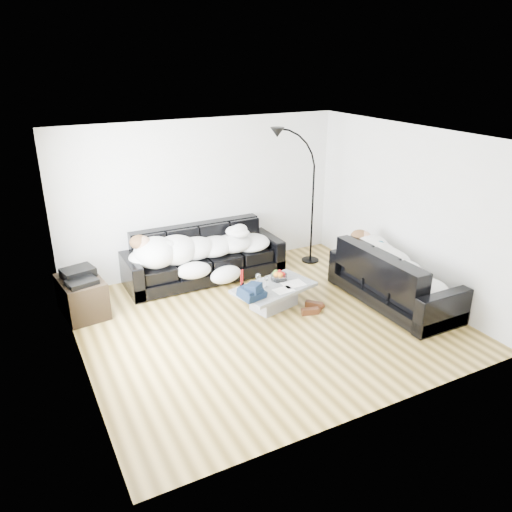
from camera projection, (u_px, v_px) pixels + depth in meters
name	position (u px, v px, depth m)	size (l,w,h in m)	color
ground	(266.00, 321.00, 7.15)	(5.00, 5.00, 0.00)	brown
wall_back	(203.00, 196.00, 8.51)	(5.00, 0.02, 2.60)	silver
wall_left	(71.00, 270.00, 5.60)	(0.02, 4.50, 2.60)	silver
wall_right	(408.00, 211.00, 7.73)	(0.02, 4.50, 2.60)	silver
ceiling	(267.00, 137.00, 6.18)	(5.00, 5.00, 0.00)	white
sofa_back	(204.00, 254.00, 8.38)	(2.66, 0.92, 0.87)	black
sofa_right	(394.00, 276.00, 7.55)	(2.13, 0.91, 0.86)	black
sleeper_back	(205.00, 243.00, 8.26)	(2.25, 0.78, 0.45)	white
sleeper_right	(396.00, 263.00, 7.47)	(1.82, 0.77, 0.45)	white
teal_cushion	(365.00, 245.00, 7.96)	(0.36, 0.30, 0.20)	#0F566B
coffee_table	(274.00, 297.00, 7.49)	(1.19, 0.69, 0.35)	#939699
fruit_bowl	(279.00, 275.00, 7.60)	(0.25, 0.25, 0.16)	white
wine_glass_a	(258.00, 279.00, 7.42)	(0.08, 0.08, 0.19)	white
wine_glass_b	(256.00, 285.00, 7.29)	(0.07, 0.07, 0.16)	white
wine_glass_c	(267.00, 282.00, 7.35)	(0.08, 0.08, 0.18)	white
candle_left	(241.00, 279.00, 7.37)	(0.05, 0.05, 0.26)	maroon
candle_right	(243.00, 277.00, 7.44)	(0.04, 0.04, 0.24)	maroon
newspaper_a	(293.00, 284.00, 7.49)	(0.33, 0.25, 0.01)	silver
newspaper_b	(284.00, 290.00, 7.29)	(0.29, 0.21, 0.01)	silver
navy_jacket	(251.00, 288.00, 6.97)	(0.37, 0.31, 0.19)	black
shoes	(312.00, 308.00, 7.42)	(0.44, 0.32, 0.10)	#472311
av_cabinet	(82.00, 297.00, 7.25)	(0.56, 0.81, 0.56)	black
stereo	(79.00, 275.00, 7.12)	(0.44, 0.34, 0.13)	black
floor_lamp	(313.00, 204.00, 8.83)	(0.79, 0.32, 2.17)	black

